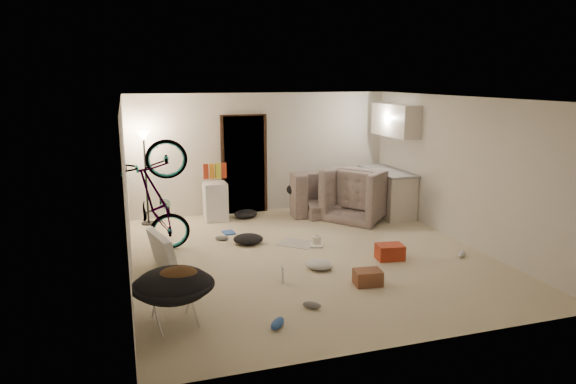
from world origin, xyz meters
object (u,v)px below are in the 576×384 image
object	(u,v)px
bicycle	(158,223)
drink_case_a	(368,277)
armchair	(362,199)
mini_fridge	(215,201)
tv_box	(163,253)
juicer	(317,240)
floor_lamp	(145,158)
drink_case_b	(390,252)
kitchen_counter	(387,193)
saucer_chair	(174,292)
sofa	(341,196)

from	to	relation	value
bicycle	drink_case_a	world-z (taller)	bicycle
armchair	bicycle	distance (m)	4.23
mini_fridge	tv_box	size ratio (longest dim) A/B	0.86
mini_fridge	armchair	bearing A→B (deg)	-14.09
juicer	mini_fridge	bearing A→B (deg)	123.35
floor_lamp	mini_fridge	bearing A→B (deg)	-4.37
floor_lamp	drink_case_a	distance (m)	5.03
drink_case_b	floor_lamp	bearing A→B (deg)	145.74
kitchen_counter	drink_case_b	distance (m)	2.87
tv_box	juicer	xyz separation A→B (m)	(2.59, 0.48, -0.20)
tv_box	juicer	distance (m)	2.64
mini_fridge	juicer	size ratio (longest dim) A/B	3.54
juicer	kitchen_counter	bearing A→B (deg)	35.88
bicycle	saucer_chair	distance (m)	2.64
mini_fridge	saucer_chair	distance (m)	4.49
armchair	tv_box	distance (m)	4.52
saucer_chair	drink_case_b	bearing A→B (deg)	19.51
floor_lamp	drink_case_a	size ratio (longest dim) A/B	4.88
floor_lamp	bicycle	world-z (taller)	floor_lamp
kitchen_counter	bicycle	world-z (taller)	bicycle
bicycle	tv_box	xyz separation A→B (m)	(0.00, -0.90, -0.21)
bicycle	tv_box	world-z (taller)	bicycle
floor_lamp	tv_box	xyz separation A→B (m)	(0.10, -2.68, -1.01)
mini_fridge	drink_case_a	distance (m)	4.20
floor_lamp	mini_fridge	size ratio (longest dim) A/B	2.38
sofa	drink_case_a	size ratio (longest dim) A/B	6.24
bicycle	juicer	distance (m)	2.65
armchair	tv_box	world-z (taller)	armchair
kitchen_counter	juicer	size ratio (longest dim) A/B	6.97
juicer	drink_case_b	bearing A→B (deg)	-49.50
armchair	tv_box	xyz separation A→B (m)	(-4.11, -1.89, -0.09)
sofa	saucer_chair	bearing A→B (deg)	49.40
armchair	drink_case_b	size ratio (longest dim) A/B	2.86
mini_fridge	juicer	world-z (taller)	mini_fridge
kitchen_counter	mini_fridge	size ratio (longest dim) A/B	1.97
armchair	saucer_chair	world-z (taller)	armchair
sofa	mini_fridge	distance (m)	2.69
bicycle	saucer_chair	bearing A→B (deg)	-176.53
kitchen_counter	saucer_chair	world-z (taller)	kitchen_counter
saucer_chair	juicer	world-z (taller)	saucer_chair
floor_lamp	juicer	distance (m)	3.68
floor_lamp	saucer_chair	size ratio (longest dim) A/B	1.91
floor_lamp	mini_fridge	world-z (taller)	floor_lamp
mini_fridge	juicer	distance (m)	2.53
floor_lamp	juicer	size ratio (longest dim) A/B	8.42
kitchen_counter	drink_case_a	xyz separation A→B (m)	(-2.07, -3.38, -0.33)
sofa	juicer	world-z (taller)	sofa
kitchen_counter	juicer	world-z (taller)	kitchen_counter
kitchen_counter	tv_box	world-z (taller)	kitchen_counter
armchair	juicer	xyz separation A→B (m)	(-1.52, -1.41, -0.30)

